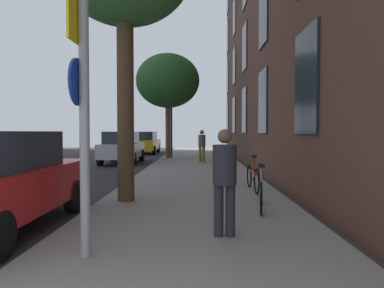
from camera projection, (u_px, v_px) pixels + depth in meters
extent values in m
plane|color=#332D28|center=(116.00, 169.00, 15.68)|extent=(41.80, 41.80, 0.00)
cube|color=#232326|center=(69.00, 169.00, 15.71)|extent=(7.00, 38.00, 0.01)
cube|color=gray|center=(197.00, 168.00, 15.62)|extent=(4.20, 38.00, 0.12)
cube|color=#1E232D|center=(306.00, 81.00, 7.50)|extent=(0.06, 1.52, 2.19)
cube|color=#1E232D|center=(263.00, 102.00, 12.49)|extent=(0.06, 1.52, 2.19)
cube|color=#1E232D|center=(244.00, 110.00, 17.49)|extent=(0.06, 1.52, 2.19)
cube|color=#1E232D|center=(234.00, 115.00, 22.49)|extent=(0.06, 1.52, 2.19)
cube|color=#1E232D|center=(227.00, 118.00, 27.48)|extent=(0.06, 1.52, 2.19)
cube|color=#1E232D|center=(263.00, 13.00, 12.39)|extent=(0.06, 1.52, 2.19)
cube|color=#1E232D|center=(245.00, 47.00, 17.39)|extent=(0.06, 1.52, 2.19)
cube|color=#1E232D|center=(234.00, 66.00, 22.38)|extent=(0.06, 1.52, 2.19)
cube|color=#1E232D|center=(228.00, 78.00, 27.38)|extent=(0.06, 1.52, 2.19)
cube|color=#1E232D|center=(234.00, 17.00, 22.28)|extent=(0.06, 1.52, 2.19)
cube|color=#1E232D|center=(228.00, 38.00, 27.28)|extent=(0.06, 1.52, 2.19)
cylinder|color=gray|center=(84.00, 108.00, 4.27)|extent=(0.12, 0.12, 3.56)
cube|color=yellow|center=(77.00, 18.00, 4.23)|extent=(0.03, 0.60, 0.60)
cylinder|color=#14339E|center=(77.00, 82.00, 4.26)|extent=(0.03, 0.56, 0.56)
cylinder|color=black|center=(171.00, 129.00, 21.36)|extent=(0.12, 0.12, 3.34)
cube|color=black|center=(168.00, 108.00, 21.32)|extent=(0.20, 0.24, 0.80)
sphere|color=red|center=(166.00, 104.00, 21.31)|extent=(0.16, 0.16, 0.16)
sphere|color=#523707|center=(166.00, 108.00, 21.32)|extent=(0.16, 0.16, 0.16)
sphere|color=#083E11|center=(166.00, 113.00, 21.33)|extent=(0.16, 0.16, 0.16)
cylinder|color=#4C3823|center=(125.00, 105.00, 7.79)|extent=(0.36, 0.36, 4.18)
cylinder|color=brown|center=(168.00, 129.00, 20.53)|extent=(0.27, 0.27, 3.32)
ellipsoid|color=#235123|center=(168.00, 81.00, 20.44)|extent=(3.61, 3.61, 3.07)
torus|color=black|center=(261.00, 189.00, 7.52)|extent=(0.14, 0.60, 0.60)
torus|color=black|center=(261.00, 198.00, 6.47)|extent=(0.14, 0.60, 0.60)
cylinder|color=#99999E|center=(261.00, 185.00, 6.99)|extent=(0.19, 0.91, 0.04)
cylinder|color=#99999E|center=(261.00, 191.00, 6.73)|extent=(0.13, 0.55, 0.30)
cylinder|color=#99999E|center=(261.00, 174.00, 6.82)|extent=(0.04, 0.04, 0.28)
cube|color=black|center=(261.00, 165.00, 6.81)|extent=(0.10, 0.24, 0.06)
cylinder|color=#4C4C4C|center=(261.00, 166.00, 7.50)|extent=(0.42, 0.10, 0.03)
torus|color=black|center=(249.00, 176.00, 9.67)|extent=(0.05, 0.63, 0.63)
torus|color=black|center=(257.00, 181.00, 8.58)|extent=(0.05, 0.63, 0.63)
cylinder|color=#B21E1E|center=(253.00, 172.00, 9.12)|extent=(0.06, 0.92, 0.04)
cylinder|color=#B21E1E|center=(255.00, 176.00, 8.85)|extent=(0.06, 0.56, 0.30)
cylinder|color=#B21E1E|center=(254.00, 163.00, 8.95)|extent=(0.04, 0.04, 0.28)
cube|color=black|center=(254.00, 156.00, 8.94)|extent=(0.10, 0.24, 0.06)
cylinder|color=#4C4C4C|center=(249.00, 158.00, 9.65)|extent=(0.42, 0.04, 0.03)
torus|color=black|center=(223.00, 170.00, 11.24)|extent=(0.14, 0.62, 0.62)
torus|color=black|center=(220.00, 173.00, 10.26)|extent=(0.14, 0.62, 0.62)
cylinder|color=#267233|center=(222.00, 166.00, 10.75)|extent=(0.18, 0.84, 0.04)
cylinder|color=#267233|center=(221.00, 169.00, 10.50)|extent=(0.12, 0.51, 0.28)
cylinder|color=#267233|center=(221.00, 158.00, 10.59)|extent=(0.04, 0.04, 0.28)
cube|color=black|center=(221.00, 153.00, 10.59)|extent=(0.10, 0.24, 0.06)
cylinder|color=#4C4C4C|center=(223.00, 154.00, 11.23)|extent=(0.42, 0.10, 0.03)
torus|color=black|center=(216.00, 157.00, 17.07)|extent=(0.06, 0.63, 0.63)
torus|color=black|center=(219.00, 159.00, 15.98)|extent=(0.06, 0.63, 0.63)
cylinder|color=#B21E1E|center=(217.00, 154.00, 16.52)|extent=(0.08, 0.93, 0.04)
cylinder|color=#B21E1E|center=(218.00, 156.00, 16.25)|extent=(0.06, 0.56, 0.30)
cylinder|color=#B21E1E|center=(218.00, 149.00, 16.35)|extent=(0.04, 0.04, 0.28)
cube|color=black|center=(218.00, 145.00, 16.34)|extent=(0.10, 0.24, 0.06)
cylinder|color=#4C4C4C|center=(216.00, 146.00, 17.05)|extent=(0.42, 0.04, 0.03)
cylinder|color=#26262D|center=(219.00, 210.00, 5.16)|extent=(0.14, 0.14, 0.75)
cylinder|color=#26262D|center=(230.00, 210.00, 5.16)|extent=(0.14, 0.14, 0.75)
cylinder|color=#26262D|center=(225.00, 165.00, 5.13)|extent=(0.42, 0.42, 0.56)
sphere|color=brown|center=(225.00, 136.00, 5.12)|extent=(0.20, 0.20, 0.20)
cylinder|color=olive|center=(200.00, 154.00, 17.74)|extent=(0.15, 0.15, 0.77)
cylinder|color=olive|center=(204.00, 154.00, 17.74)|extent=(0.15, 0.15, 0.77)
cylinder|color=#4C4742|center=(202.00, 141.00, 17.72)|extent=(0.44, 0.44, 0.58)
sphere|color=brown|center=(202.00, 132.00, 17.71)|extent=(0.21, 0.21, 0.21)
cylinder|color=black|center=(74.00, 196.00, 7.22)|extent=(0.22, 0.64, 0.64)
cube|color=#B7B7BC|center=(122.00, 150.00, 18.43)|extent=(1.82, 4.18, 0.70)
cube|color=#1E232D|center=(121.00, 138.00, 18.20)|extent=(1.50, 2.35, 0.60)
cylinder|color=black|center=(113.00, 155.00, 19.79)|extent=(0.22, 0.64, 0.64)
cylinder|color=black|center=(142.00, 155.00, 19.76)|extent=(0.22, 0.64, 0.64)
cylinder|color=black|center=(100.00, 159.00, 17.13)|extent=(0.22, 0.64, 0.64)
cylinder|color=black|center=(133.00, 159.00, 17.11)|extent=(0.22, 0.64, 0.64)
cube|color=orange|center=(145.00, 145.00, 26.55)|extent=(1.84, 4.39, 0.70)
cube|color=#1E232D|center=(145.00, 136.00, 26.30)|extent=(1.53, 2.47, 0.60)
cylinder|color=black|center=(138.00, 148.00, 27.97)|extent=(0.22, 0.64, 0.64)
cylinder|color=black|center=(158.00, 148.00, 27.94)|extent=(0.22, 0.64, 0.64)
cylinder|color=black|center=(131.00, 150.00, 25.17)|extent=(0.22, 0.64, 0.64)
cylinder|color=black|center=(154.00, 150.00, 25.15)|extent=(0.22, 0.64, 0.64)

